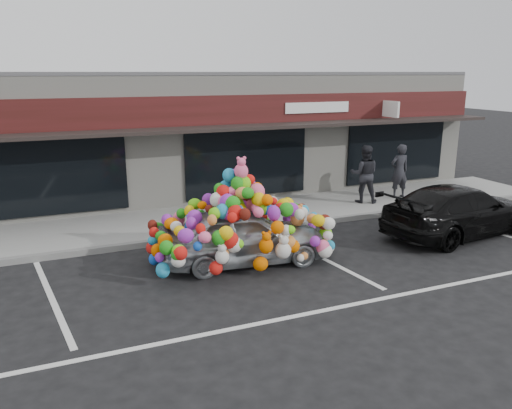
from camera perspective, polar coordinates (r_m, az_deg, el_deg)
name	(u,v)px	position (r m, az deg, el deg)	size (l,w,h in m)	color
ground	(210,277)	(10.96, -5.23, -8.29)	(90.00, 90.00, 0.00)	black
shop_building	(138,134)	(18.45, -13.32, 7.85)	(24.00, 7.20, 4.31)	beige
sidewalk	(169,224)	(14.58, -9.94, -2.18)	(26.00, 3.00, 0.15)	gray
kerb	(182,239)	(13.19, -8.49, -3.97)	(26.00, 0.18, 0.16)	slate
parking_stripe_left	(52,298)	(10.75, -22.32, -9.87)	(0.12, 4.40, 0.01)	silver
parking_stripe_mid	(319,256)	(12.17, 7.23, -5.91)	(0.12, 4.40, 0.01)	silver
parking_stripe_right	(488,230)	(15.46, 24.95, -2.68)	(0.12, 4.40, 0.01)	silver
lane_line	(347,306)	(9.83, 10.38, -11.30)	(14.00, 0.12, 0.01)	silver
toy_car	(242,229)	(11.46, -1.57, -2.83)	(2.82, 4.28, 2.40)	gray
black_sedan	(459,210)	(14.57, 22.22, -0.62)	(4.71, 1.92, 1.37)	black
pedestrian_a	(399,171)	(17.56, 16.06, 3.69)	(0.67, 0.44, 1.83)	black
pedestrian_b	(364,174)	(16.62, 12.27, 3.43)	(0.92, 0.71, 1.88)	black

